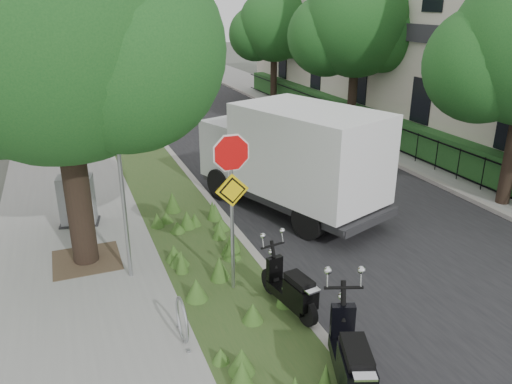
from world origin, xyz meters
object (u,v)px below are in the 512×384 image
sign_assembly (232,182)px  utility_cabinet (77,201)px  scooter_near (294,294)px  scooter_far (352,368)px  box_truck (294,154)px

sign_assembly → utility_cabinet: size_ratio=2.59×
utility_cabinet → sign_assembly: bearing=-58.7°
scooter_near → scooter_far: scooter_far is taller
sign_assembly → box_truck: 4.44m
box_truck → utility_cabinet: size_ratio=4.68×
box_truck → scooter_far: bearing=-108.7°
sign_assembly → box_truck: size_ratio=0.55×
sign_assembly → scooter_near: size_ratio=1.92×
sign_assembly → utility_cabinet: bearing=121.3°
sign_assembly → scooter_far: sign_assembly is taller
scooter_near → utility_cabinet: size_ratio=1.35×
sign_assembly → utility_cabinet: 5.28m
scooter_far → utility_cabinet: size_ratio=1.55×
scooter_near → box_truck: size_ratio=0.29×
sign_assembly → scooter_near: 2.28m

